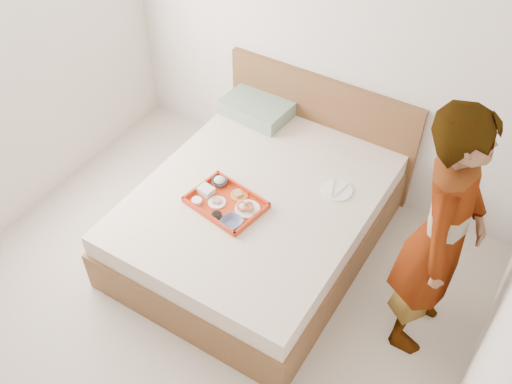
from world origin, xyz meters
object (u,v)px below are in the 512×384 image
Objects in this scene: bed at (257,218)px; tray at (226,203)px; person at (441,237)px; dinner_plate at (337,190)px.

tray is (-0.12, -0.22, 0.29)m from bed.
tray is at bearing 92.75° from person.
person is at bearing -3.28° from bed.
tray is 0.80m from dinner_plate.
dinner_plate is 0.12× the size of person.
bed is at bearing 83.73° from person.
tray is at bearing -138.04° from dinner_plate.
person is (1.29, -0.07, 0.65)m from bed.
person is at bearing 15.19° from tray.
bed is at bearing -145.87° from dinner_plate.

